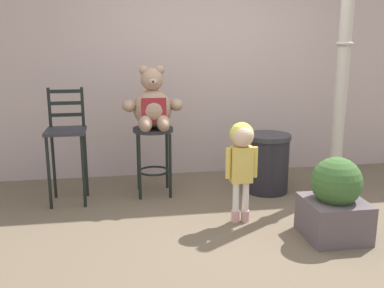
# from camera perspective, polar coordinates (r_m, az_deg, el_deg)

# --- Properties ---
(ground_plane) EXTENTS (24.00, 24.00, 0.00)m
(ground_plane) POSITION_cam_1_polar(r_m,az_deg,el_deg) (3.95, 5.66, -11.55)
(ground_plane) COLOR brown
(building_wall) EXTENTS (7.79, 0.30, 3.47)m
(building_wall) POSITION_cam_1_polar(r_m,az_deg,el_deg) (5.57, 0.58, 14.12)
(building_wall) COLOR #B49F9B
(building_wall) RESTS_ON ground_plane
(bar_stool_with_teddy) EXTENTS (0.43, 0.43, 0.75)m
(bar_stool_with_teddy) POSITION_cam_1_polar(r_m,az_deg,el_deg) (4.76, -5.07, -0.25)
(bar_stool_with_teddy) COLOR #29282F
(bar_stool_with_teddy) RESTS_ON ground_plane
(teddy_bear) EXTENTS (0.64, 0.58, 0.66)m
(teddy_bear) POSITION_cam_1_polar(r_m,az_deg,el_deg) (4.64, -5.15, 4.96)
(teddy_bear) COLOR #9E7E66
(teddy_bear) RESTS_ON bar_stool_with_teddy
(child_walking) EXTENTS (0.30, 0.24, 0.95)m
(child_walking) POSITION_cam_1_polar(r_m,az_deg,el_deg) (3.98, 6.52, -0.88)
(child_walking) COLOR #D59C98
(child_walking) RESTS_ON ground_plane
(trash_bin) EXTENTS (0.51, 0.51, 0.66)m
(trash_bin) POSITION_cam_1_polar(r_m,az_deg,el_deg) (4.95, 9.79, -2.42)
(trash_bin) COLOR black
(trash_bin) RESTS_ON ground_plane
(lamppost) EXTENTS (0.32, 0.32, 2.82)m
(lamppost) POSITION_cam_1_polar(r_m,az_deg,el_deg) (4.95, 18.86, 6.33)
(lamppost) COLOR #A9A496
(lamppost) RESTS_ON ground_plane
(bar_chair_empty) EXTENTS (0.40, 0.40, 1.19)m
(bar_chair_empty) POSITION_cam_1_polar(r_m,az_deg,el_deg) (4.66, -16.10, 0.78)
(bar_chair_empty) COLOR #29282F
(bar_chair_empty) RESTS_ON ground_plane
(planter_with_shrub) EXTENTS (0.50, 0.50, 0.71)m
(planter_with_shrub) POSITION_cam_1_polar(r_m,az_deg,el_deg) (3.93, 18.19, -7.13)
(planter_with_shrub) COLOR #5B4F54
(planter_with_shrub) RESTS_ON ground_plane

